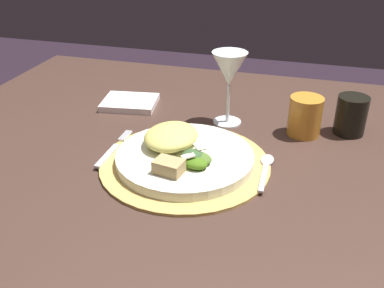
{
  "coord_description": "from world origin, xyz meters",
  "views": [
    {
      "loc": [
        0.15,
        -0.77,
        1.19
      ],
      "look_at": [
        -0.07,
        -0.02,
        0.76
      ],
      "focal_mm": 41.0,
      "sensor_mm": 36.0,
      "label": 1
    }
  ],
  "objects_px": {
    "spoon": "(266,166)",
    "amber_tumbler": "(305,116)",
    "dinner_plate": "(185,158)",
    "dark_tumbler": "(351,115)",
    "dining_table": "(223,198)",
    "wine_glass": "(229,71)",
    "napkin": "(130,103)",
    "fork": "(113,150)"
  },
  "relations": [
    {
      "from": "spoon",
      "to": "napkin",
      "type": "distance_m",
      "value": 0.43
    },
    {
      "from": "napkin",
      "to": "wine_glass",
      "type": "bearing_deg",
      "value": -6.97
    },
    {
      "from": "amber_tumbler",
      "to": "dark_tumbler",
      "type": "height_order",
      "value": "same"
    },
    {
      "from": "dining_table",
      "to": "fork",
      "type": "relative_size",
      "value": 8.68
    },
    {
      "from": "dining_table",
      "to": "dinner_plate",
      "type": "distance_m",
      "value": 0.16
    },
    {
      "from": "amber_tumbler",
      "to": "dark_tumbler",
      "type": "xyz_separation_m",
      "value": [
        0.1,
        0.03,
        -0.0
      ]
    },
    {
      "from": "spoon",
      "to": "dark_tumbler",
      "type": "height_order",
      "value": "dark_tumbler"
    },
    {
      "from": "dark_tumbler",
      "to": "wine_glass",
      "type": "bearing_deg",
      "value": -175.15
    },
    {
      "from": "fork",
      "to": "amber_tumbler",
      "type": "distance_m",
      "value": 0.42
    },
    {
      "from": "fork",
      "to": "wine_glass",
      "type": "xyz_separation_m",
      "value": [
        0.19,
        0.2,
        0.12
      ]
    },
    {
      "from": "spoon",
      "to": "dark_tumbler",
      "type": "relative_size",
      "value": 1.56
    },
    {
      "from": "dinner_plate",
      "to": "napkin",
      "type": "xyz_separation_m",
      "value": [
        -0.22,
        0.24,
        -0.01
      ]
    },
    {
      "from": "wine_glass",
      "to": "amber_tumbler",
      "type": "relative_size",
      "value": 1.94
    },
    {
      "from": "dining_table",
      "to": "napkin",
      "type": "xyz_separation_m",
      "value": [
        -0.28,
        0.17,
        0.12
      ]
    },
    {
      "from": "dining_table",
      "to": "fork",
      "type": "distance_m",
      "value": 0.26
    },
    {
      "from": "dining_table",
      "to": "napkin",
      "type": "relative_size",
      "value": 10.44
    },
    {
      "from": "amber_tumbler",
      "to": "dining_table",
      "type": "bearing_deg",
      "value": -138.33
    },
    {
      "from": "spoon",
      "to": "napkin",
      "type": "bearing_deg",
      "value": 150.04
    },
    {
      "from": "fork",
      "to": "wine_glass",
      "type": "relative_size",
      "value": 0.95
    },
    {
      "from": "amber_tumbler",
      "to": "dark_tumbler",
      "type": "distance_m",
      "value": 0.1
    },
    {
      "from": "spoon",
      "to": "wine_glass",
      "type": "xyz_separation_m",
      "value": [
        -0.11,
        0.18,
        0.12
      ]
    },
    {
      "from": "wine_glass",
      "to": "amber_tumbler",
      "type": "bearing_deg",
      "value": -3.39
    },
    {
      "from": "spoon",
      "to": "wine_glass",
      "type": "relative_size",
      "value": 0.8
    },
    {
      "from": "spoon",
      "to": "amber_tumbler",
      "type": "bearing_deg",
      "value": 70.95
    },
    {
      "from": "dining_table",
      "to": "spoon",
      "type": "height_order",
      "value": "spoon"
    },
    {
      "from": "dining_table",
      "to": "spoon",
      "type": "xyz_separation_m",
      "value": [
        0.09,
        -0.04,
        0.12
      ]
    },
    {
      "from": "dining_table",
      "to": "spoon",
      "type": "distance_m",
      "value": 0.16
    },
    {
      "from": "fork",
      "to": "napkin",
      "type": "relative_size",
      "value": 1.2
    },
    {
      "from": "dark_tumbler",
      "to": "fork",
      "type": "bearing_deg",
      "value": -153.89
    },
    {
      "from": "dining_table",
      "to": "napkin",
      "type": "height_order",
      "value": "napkin"
    },
    {
      "from": "dinner_plate",
      "to": "napkin",
      "type": "distance_m",
      "value": 0.32
    },
    {
      "from": "napkin",
      "to": "dark_tumbler",
      "type": "relative_size",
      "value": 1.53
    },
    {
      "from": "napkin",
      "to": "amber_tumbler",
      "type": "relative_size",
      "value": 1.53
    },
    {
      "from": "spoon",
      "to": "amber_tumbler",
      "type": "distance_m",
      "value": 0.19
    },
    {
      "from": "dinner_plate",
      "to": "dark_tumbler",
      "type": "distance_m",
      "value": 0.39
    },
    {
      "from": "fork",
      "to": "napkin",
      "type": "xyz_separation_m",
      "value": [
        -0.06,
        0.24,
        -0.0
      ]
    },
    {
      "from": "dinner_plate",
      "to": "amber_tumbler",
      "type": "height_order",
      "value": "amber_tumbler"
    },
    {
      "from": "napkin",
      "to": "wine_glass",
      "type": "relative_size",
      "value": 0.79
    },
    {
      "from": "dinner_plate",
      "to": "dark_tumbler",
      "type": "relative_size",
      "value": 3.09
    },
    {
      "from": "spoon",
      "to": "dinner_plate",
      "type": "bearing_deg",
      "value": -170.64
    },
    {
      "from": "spoon",
      "to": "dark_tumbler",
      "type": "xyz_separation_m",
      "value": [
        0.16,
        0.21,
        0.03
      ]
    },
    {
      "from": "fork",
      "to": "spoon",
      "type": "bearing_deg",
      "value": 4.13
    }
  ]
}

